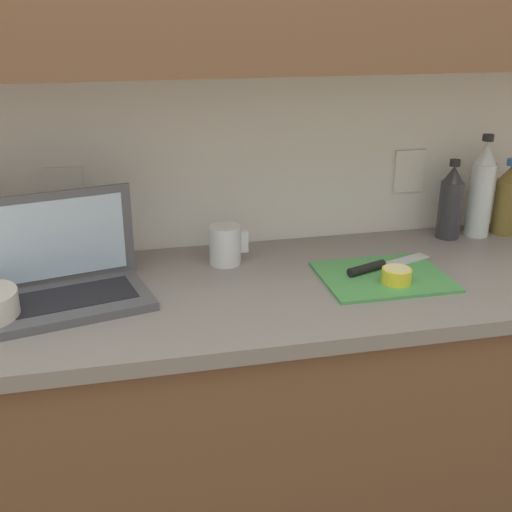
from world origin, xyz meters
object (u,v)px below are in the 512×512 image
Objects in this scene: laptop at (67,275)px; bottle_green_soda at (450,203)px; measuring_cup at (225,245)px; knife at (375,266)px; cutting_board at (383,277)px; lemon_half_cut at (396,275)px; bottle_water_clear at (507,200)px; bottle_oil_tall at (481,190)px.

bottle_green_soda is (1.04, 0.19, 0.05)m from laptop.
knife is at bearing -22.06° from measuring_cup.
lemon_half_cut reaches higher than cutting_board.
knife is at bearing 98.20° from cutting_board.
lemon_half_cut is 0.55m from bottle_water_clear.
cutting_board is at bearing -153.39° from bottle_water_clear.
bottle_green_soda is at bearing 180.00° from bottle_water_clear.
bottle_oil_tall is at bearing 6.35° from knife.
measuring_cup reaches higher than cutting_board.
knife reaches higher than cutting_board.
bottle_water_clear is (1.22, 0.19, 0.04)m from laptop.
measuring_cup is (-0.75, -0.06, -0.08)m from bottle_oil_tall.
knife is 1.16× the size of bottle_water_clear.
bottle_oil_tall is (0.39, 0.20, 0.12)m from knife.
bottle_oil_tall reaches higher than bottle_water_clear.
measuring_cup is at bearing 153.27° from cutting_board.
measuring_cup is at bearing 137.24° from knife.
knife is at bearing -146.37° from bottle_green_soda.
bottle_green_soda is at bearing -180.00° from bottle_oil_tall.
laptop is 0.74m from knife.
bottle_oil_tall is (0.09, 0.00, 0.03)m from bottle_green_soda.
bottle_oil_tall is 1.33× the size of bottle_water_clear.
laptop is 1.72× the size of bottle_water_clear.
bottle_water_clear reaches higher than knife.
cutting_board is 0.40m from measuring_cup.
bottle_oil_tall reaches higher than cutting_board.
cutting_board is 0.05m from lemon_half_cut.
bottle_water_clear is (0.48, 0.20, 0.08)m from knife.
laptop reaches higher than bottle_water_clear.
bottle_oil_tall reaches higher than bottle_green_soda.
cutting_board is at bearing -102.51° from knife.
knife is at bearing 101.00° from lemon_half_cut.
bottle_water_clear reaches higher than lemon_half_cut.
bottle_green_soda is 0.78× the size of bottle_oil_tall.
bottle_green_soda is at bearing 38.79° from cutting_board.
laptop is 5.35× the size of lemon_half_cut.
measuring_cup is at bearing 148.21° from lemon_half_cut.
bottle_water_clear is at bearing -0.00° from bottle_green_soda.
laptop reaches higher than knife.
knife is 0.09m from lemon_half_cut.
bottle_green_soda reaches higher than knife.
bottle_oil_tall is (0.38, 0.29, 0.11)m from lemon_half_cut.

